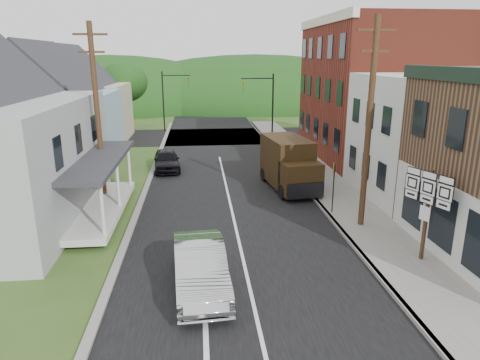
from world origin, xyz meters
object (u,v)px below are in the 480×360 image
object	(u,v)px
delivery_van	(289,164)
route_sign_cluster	(427,203)
silver_sedan	(200,268)
warning_sign	(333,180)
dark_sedan	(167,160)

from	to	relation	value
delivery_van	route_sign_cluster	world-z (taller)	route_sign_cluster
silver_sedan	warning_sign	bearing A→B (deg)	40.83
dark_sedan	warning_sign	bearing A→B (deg)	-53.84
silver_sedan	dark_sedan	size ratio (longest dim) A/B	1.15
silver_sedan	warning_sign	xyz separation A→B (m)	(6.38, 6.32, 0.98)
dark_sedan	delivery_van	xyz separation A→B (m)	(7.31, -4.94, 0.77)
delivery_van	route_sign_cluster	distance (m)	10.12
delivery_van	route_sign_cluster	size ratio (longest dim) A/B	1.58
dark_sedan	route_sign_cluster	xyz separation A→B (m)	(10.25, -14.59, 1.67)
dark_sedan	warning_sign	xyz separation A→B (m)	(8.50, -9.34, 1.06)
silver_sedan	delivery_van	size ratio (longest dim) A/B	0.87
route_sign_cluster	warning_sign	distance (m)	5.56
route_sign_cluster	warning_sign	size ratio (longest dim) A/B	1.36
dark_sedan	route_sign_cluster	bearing A→B (deg)	-61.07
dark_sedan	route_sign_cluster	world-z (taller)	route_sign_cluster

